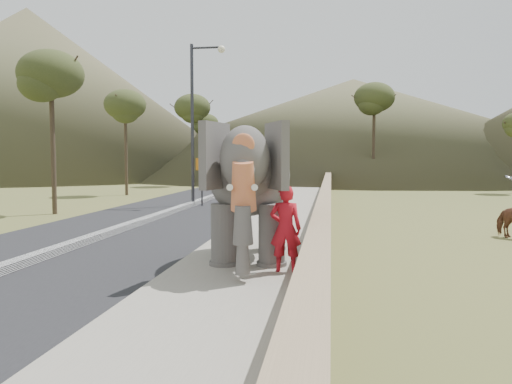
% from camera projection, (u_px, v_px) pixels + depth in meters
% --- Properties ---
extents(ground, '(160.00, 160.00, 0.00)m').
position_uv_depth(ground, '(199.00, 331.00, 7.15)').
color(ground, olive).
rests_on(ground, ground).
extents(road, '(7.00, 120.00, 0.03)m').
position_uv_depth(road, '(136.00, 226.00, 17.75)').
color(road, black).
rests_on(road, ground).
extents(median, '(0.35, 120.00, 0.22)m').
position_uv_depth(median, '(136.00, 223.00, 17.75)').
color(median, black).
rests_on(median, ground).
extents(walkway, '(3.00, 120.00, 0.15)m').
position_uv_depth(walkway, '(276.00, 227.00, 17.01)').
color(walkway, '#9E9687').
rests_on(walkway, ground).
extents(parapet, '(0.30, 120.00, 1.10)m').
position_uv_depth(parapet, '(325.00, 214.00, 16.73)').
color(parapet, tan).
rests_on(parapet, ground).
extents(lamppost, '(1.76, 0.36, 8.00)m').
position_uv_depth(lamppost, '(198.00, 108.00, 24.66)').
color(lamppost, '#302F34').
rests_on(lamppost, ground).
extents(signboard, '(0.60, 0.08, 2.40)m').
position_uv_depth(signboard, '(202.00, 173.00, 24.74)').
color(signboard, '#2D2D33').
rests_on(signboard, ground).
extents(hill_left, '(60.00, 60.00, 22.00)m').
position_uv_depth(hill_left, '(29.00, 92.00, 66.25)').
color(hill_left, brown).
rests_on(hill_left, ground).
extents(hill_far, '(80.00, 80.00, 14.00)m').
position_uv_depth(hill_far, '(353.00, 126.00, 74.94)').
color(hill_far, brown).
rests_on(hill_far, ground).
extents(elephant_and_man, '(2.50, 4.28, 2.97)m').
position_uv_depth(elephant_and_man, '(251.00, 194.00, 11.55)').
color(elephant_and_man, '#635D59').
rests_on(elephant_and_man, ground).
extents(motorcyclist, '(2.59, 1.72, 1.85)m').
position_uv_depth(motorcyclist, '(245.00, 186.00, 29.70)').
color(motorcyclist, maroon).
rests_on(motorcyclist, ground).
extents(trees, '(47.29, 42.03, 8.92)m').
position_uv_depth(trees, '(317.00, 138.00, 34.11)').
color(trees, '#473828').
rests_on(trees, ground).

